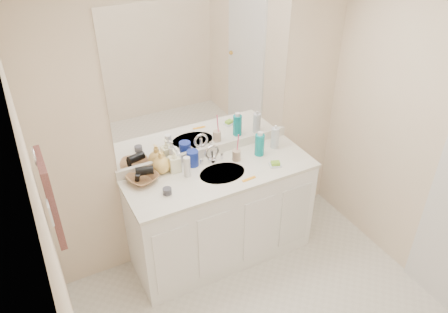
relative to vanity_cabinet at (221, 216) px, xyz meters
The scene contains 26 objects.
wall_back 0.82m from the vanity_cabinet, 90.00° to the left, with size 2.60×0.02×2.40m, color beige.
wall_left 1.83m from the vanity_cabinet, 141.75° to the right, with size 0.02×2.60×2.40m, color beige.
vanity_cabinet is the anchor object (origin of this frame).
countertop 0.44m from the vanity_cabinet, ahead, with size 1.52×0.57×0.03m, color white.
backsplash 0.56m from the vanity_cabinet, 90.00° to the left, with size 1.52×0.03×0.08m, color silver.
sink_basin 0.44m from the vanity_cabinet, 90.00° to the right, with size 0.37×0.37×0.02m, color beige.
faucet 0.53m from the vanity_cabinet, 90.00° to the left, with size 0.02×0.02×0.11m, color silver.
mirror 1.17m from the vanity_cabinet, 90.00° to the left, with size 1.48×0.01×1.20m, color white.
blue_mug 0.57m from the vanity_cabinet, 129.83° to the left, with size 0.09×0.09×0.13m, color navy.
tan_cup 0.54m from the vanity_cabinet, 25.34° to the left, with size 0.07×0.07×0.09m, color tan.
toothbrush 0.64m from the vanity_cabinet, 24.20° to the left, with size 0.01×0.01×0.19m, color #EF3F6C.
mouthwash_bottle 0.68m from the vanity_cabinet, 10.90° to the left, with size 0.08×0.08×0.19m, color #0B8A8E.
clear_pump_bottle 0.80m from the vanity_cabinet, 11.35° to the left, with size 0.07×0.07×0.18m, color silver.
soap_dish 0.64m from the vanity_cabinet, 16.82° to the right, with size 0.09×0.07×0.01m, color silver.
green_soap 0.65m from the vanity_cabinet, 16.82° to the right, with size 0.07×0.05×0.02m, color #7DBA2D.
orange_comb 0.52m from the vanity_cabinet, 52.98° to the right, with size 0.12×0.02×0.00m, color #FF9F1A.
dark_jar 0.68m from the vanity_cabinet, behind, with size 0.07×0.07×0.05m, color #3C3C44.
extra_white_bottle 0.60m from the vanity_cabinet, 164.09° to the left, with size 0.05×0.05×0.17m, color silver.
soap_bottle_white 0.65m from the vanity_cabinet, 142.36° to the left, with size 0.07×0.07×0.19m, color white.
soap_bottle_cream 0.66m from the vanity_cabinet, 150.22° to the left, with size 0.08×0.09×0.19m, color #FFFECF.
soap_bottle_yellow 0.72m from the vanity_cabinet, 152.33° to the left, with size 0.14×0.14×0.18m, color #EFBF5D.
wicker_basket 0.77m from the vanity_cabinet, 164.42° to the left, with size 0.22×0.22×0.05m, color #8F5F39.
hair_dryer 0.80m from the vanity_cabinet, 163.89° to the left, with size 0.07×0.07×0.13m, color black.
towel_ring 1.71m from the vanity_cabinet, 168.86° to the right, with size 0.11×0.11×0.01m, color silver.
hand_towel 1.52m from the vanity_cabinet, 168.69° to the right, with size 0.04×0.32×0.55m, color #4B2A28.
switch_plate 1.61m from the vanity_cabinet, 160.52° to the right, with size 0.01×0.09×0.13m, color silver.
Camera 1 is at (-1.28, -1.47, 2.84)m, focal length 35.00 mm.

